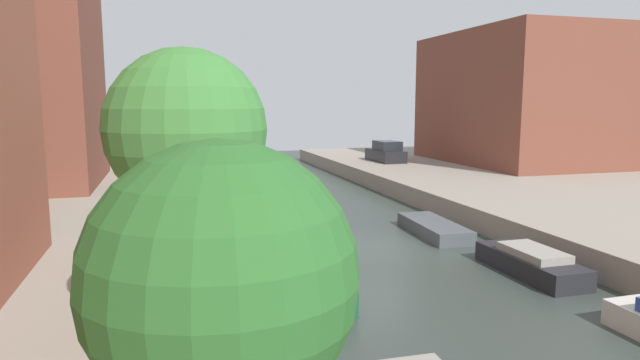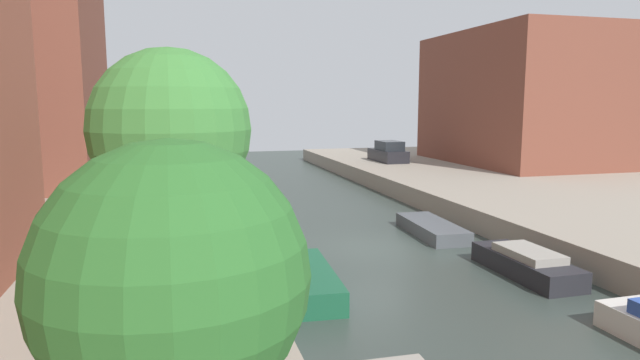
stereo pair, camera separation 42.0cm
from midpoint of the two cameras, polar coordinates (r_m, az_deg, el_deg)
The scene contains 14 objects.
ground_plane at distance 20.57m, azimuth 6.05°, elevation -7.17°, with size 84.00×84.00×0.00m, color #333D38.
low_block_right at distance 43.15m, azimuth 20.83°, elevation 8.06°, with size 10.00×14.30×9.52m, color brown.
street_tree_0 at distance 4.19m, azimuth -12.41°, elevation -10.57°, with size 2.06×2.06×4.16m.
street_tree_1 at distance 9.83m, azimuth -14.29°, elevation 5.04°, with size 2.84×2.84×5.37m.
street_tree_2 at distance 16.52m, azimuth -14.63°, elevation 3.88°, with size 1.87×1.87×4.26m.
street_tree_3 at distance 22.36m, azimuth -14.82°, elevation 5.02°, with size 2.93×2.93×4.78m.
street_tree_4 at distance 28.47m, azimuth -14.91°, elevation 5.03°, with size 1.96×1.96×4.05m.
parked_car at distance 41.48m, azimuth 7.49°, elevation 2.86°, with size 1.82×4.09×1.57m.
moored_boat_left_2 at distance 15.84m, azimuth -0.83°, elevation -10.55°, with size 1.86×4.39×0.68m.
moored_boat_left_3 at distance 23.75m, azimuth -5.49°, elevation -4.02°, with size 1.57×3.46×1.00m.
moored_boat_left_4 at distance 32.02m, azimuth -8.08°, elevation -1.04°, with size 1.64×4.58×0.87m.
moored_boat_left_5 at distance 39.91m, azimuth -9.13°, elevation 0.84°, with size 1.63×3.09×1.00m.
moored_boat_right_2 at distance 18.52m, azimuth 21.51°, elevation -8.20°, with size 1.46×4.04×0.88m.
moored_boat_right_3 at distance 22.96m, azimuth 12.20°, elevation -5.01°, with size 1.75×4.37×0.54m.
Camera 2 is at (-7.05, -18.53, 5.41)m, focal length 30.36 mm.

